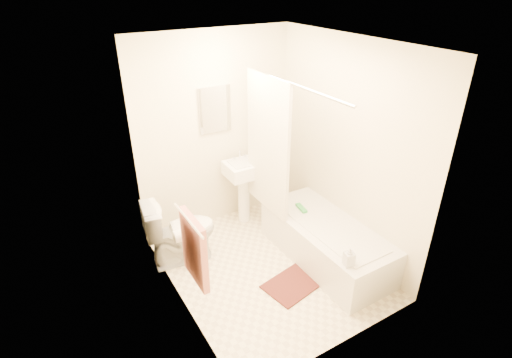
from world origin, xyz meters
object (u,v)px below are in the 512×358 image
soap_bottle (349,256)px  bath_mat (292,285)px  bathtub (326,242)px  sink (244,190)px  toilet (181,231)px

soap_bottle → bath_mat: bearing=126.1°
bathtub → soap_bottle: size_ratio=7.98×
bath_mat → soap_bottle: bearing=-53.9°
bathtub → soap_bottle: (-0.26, -0.62, 0.33)m
sink → bathtub: sink is taller
toilet → soap_bottle: (1.13, -1.44, 0.18)m
bathtub → bath_mat: size_ratio=2.89×
bathtub → toilet: bearing=149.4°
bath_mat → soap_bottle: soap_bottle is taller
bathtub → bath_mat: bearing=-162.7°
sink → soap_bottle: size_ratio=4.59×
toilet → sink: (1.00, 0.33, 0.08)m
soap_bottle → bathtub: bearing=66.9°
sink → bath_mat: (-0.19, -1.33, -0.46)m
toilet → sink: sink is taller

